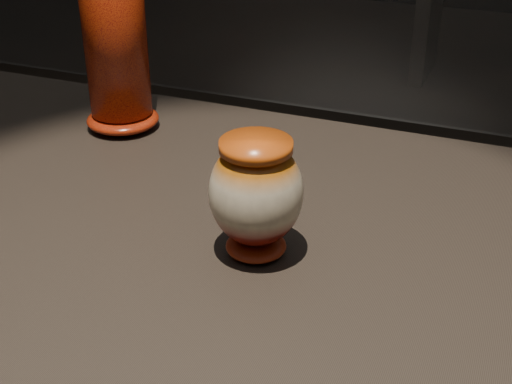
# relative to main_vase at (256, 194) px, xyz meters

# --- Properties ---
(main_vase) EXTENTS (0.14, 0.14, 0.16)m
(main_vase) POSITION_rel_main_vase_xyz_m (0.00, 0.00, 0.00)
(main_vase) COLOR #681009
(main_vase) RESTS_ON display_plinth
(tall_vase) EXTENTS (0.13, 0.13, 0.40)m
(tall_vase) POSITION_rel_main_vase_xyz_m (-0.37, 0.29, 0.11)
(tall_vase) COLOR #C43B0D
(tall_vase) RESTS_ON display_plinth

